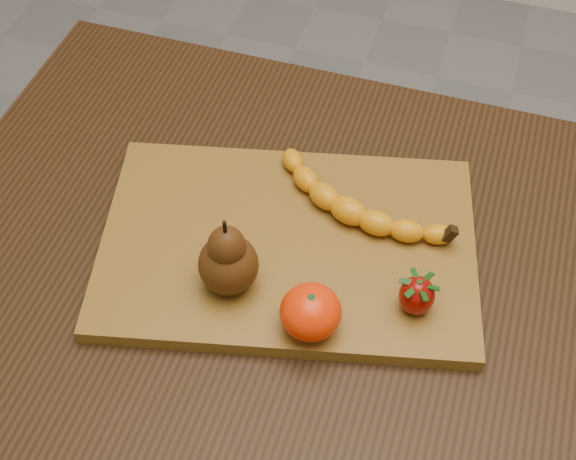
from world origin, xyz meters
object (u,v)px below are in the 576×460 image
(table, at_px, (317,310))
(mandarin, at_px, (311,312))
(cutting_board, at_px, (288,246))
(pear, at_px, (227,254))

(table, bearing_deg, mandarin, -79.64)
(cutting_board, relative_size, mandarin, 6.61)
(table, relative_size, mandarin, 14.68)
(table, height_order, mandarin, mandarin)
(pear, bearing_deg, cutting_board, 60.37)
(mandarin, bearing_deg, pear, 164.52)
(cutting_board, bearing_deg, table, -27.13)
(table, relative_size, cutting_board, 2.22)
(table, distance_m, cutting_board, 0.12)
(table, relative_size, pear, 9.30)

